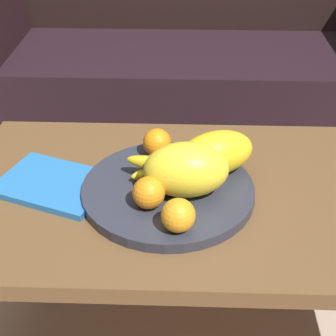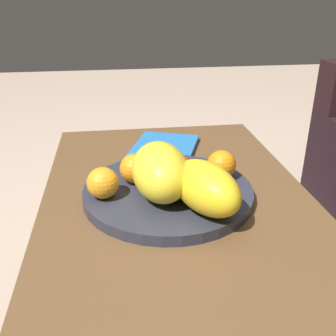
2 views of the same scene
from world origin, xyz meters
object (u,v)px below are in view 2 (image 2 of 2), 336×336
Objects in this scene: melon_smaller_beside at (205,187)px; melon_large_front at (160,172)px; orange_right at (221,165)px; orange_left at (103,183)px; coffee_table at (181,227)px; magazine at (162,150)px; apple_front at (180,169)px; orange_front at (135,169)px; fruit_bowl at (168,192)px; banana_bunch at (181,173)px.

melon_large_front is at bearing -128.82° from melon_smaller_beside.
orange_left is at bearing -78.47° from orange_right.
orange_right reaches higher than coffee_table.
melon_large_front is at bearing 12.69° from magazine.
apple_front is (-0.05, 0.18, -0.00)m from orange_left.
melon_large_front is at bearing 33.50° from orange_front.
melon_large_front reaches higher than orange_left.
fruit_bowl is at bearing 62.66° from orange_front.
magazine is (-0.24, -0.12, -0.05)m from orange_right.
orange_left is 0.19m from apple_front.
melon_smaller_beside reaches higher than fruit_bowl.
banana_bunch is at bearing 172.97° from coffee_table.
melon_smaller_beside reaches higher than orange_right.
orange_right is (-0.14, 0.07, -0.02)m from melon_smaller_beside.
magazine is (-0.33, -0.00, 0.06)m from coffee_table.
apple_front is at bearing 105.90° from orange_left.
orange_right reaches higher than fruit_bowl.
melon_large_front is 1.00× the size of melon_smaller_beside.
orange_front reaches higher than magazine.
melon_smaller_beside is at bearing 26.72° from magazine.
fruit_bowl is 0.27m from magazine.
orange_right is at bearing 99.37° from banana_bunch.
coffee_table is 0.14m from melon_large_front.
melon_large_front is 0.09m from apple_front.
apple_front is 0.25m from magazine.
fruit_bowl is at bearing -150.15° from melon_smaller_beside.
apple_front is (-0.08, 0.01, 0.11)m from coffee_table.
banana_bunch is at bearing 77.52° from orange_front.
apple_front reaches higher than magazine.
fruit_bowl is 1.59× the size of magazine.
orange_left is 0.29m from orange_right.
fruit_bowl is 0.14m from melon_smaller_beside.
orange_left reaches higher than banana_bunch.
melon_smaller_beside is 1.07× the size of banana_bunch.
melon_smaller_beside is 0.75× the size of magazine.
orange_right is (-0.09, 0.11, 0.11)m from coffee_table.
melon_smaller_beside is at bearing -27.35° from orange_right.
banana_bunch is (0.01, -0.00, -0.00)m from apple_front.
orange_right is (-0.03, 0.14, 0.05)m from fruit_bowl.
orange_right is 0.10m from banana_bunch.
orange_front is at bearing -1.72° from magazine.
fruit_bowl is 2.26× the size of banana_bunch.
banana_bunch is at bearing -80.63° from orange_right.
banana_bunch reaches higher than fruit_bowl.
orange_left is 0.19m from banana_bunch.
fruit_bowl is 0.16m from orange_left.
orange_left is at bearing -48.88° from orange_front.
apple_front is 0.26× the size of magazine.
orange_left is at bearing -96.70° from melon_large_front.
magazine is (-0.23, 0.09, -0.05)m from orange_front.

